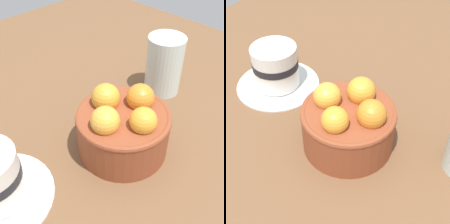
% 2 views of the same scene
% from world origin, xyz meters
% --- Properties ---
extents(ground_plane, '(1.26, 1.07, 0.04)m').
position_xyz_m(ground_plane, '(0.00, 0.00, -0.02)').
color(ground_plane, brown).
extents(terracotta_bowl, '(0.15, 0.15, 0.11)m').
position_xyz_m(terracotta_bowl, '(-0.00, 0.00, 0.05)').
color(terracotta_bowl, brown).
rests_on(terracotta_bowl, ground_plane).
extents(water_glass, '(0.07, 0.07, 0.12)m').
position_xyz_m(water_glass, '(-0.06, 0.18, 0.06)').
color(water_glass, silver).
rests_on(water_glass, ground_plane).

